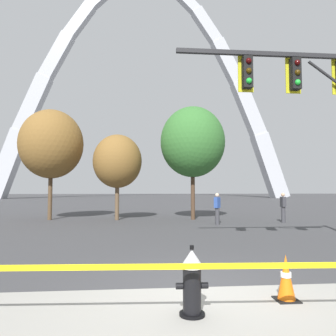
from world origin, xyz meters
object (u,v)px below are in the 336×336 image
fire_hydrant (192,282)px  pedestrian_walking_left (217,208)px  traffic_signal_gantry (331,102)px  monument_arch (144,96)px  traffic_cone_by_hydrant (286,278)px  pedestrian_standing_center (283,207)px

fire_hydrant → pedestrian_walking_left: pedestrian_walking_left is taller
traffic_signal_gantry → pedestrian_walking_left: (-1.46, 7.72, -3.45)m
monument_arch → pedestrian_walking_left: (2.91, -48.12, -19.44)m
fire_hydrant → traffic_signal_gantry: size_ratio=0.15×
traffic_cone_by_hydrant → pedestrian_walking_left: (1.63, 11.29, 0.46)m
traffic_cone_by_hydrant → monument_arch: bearing=91.2°
fire_hydrant → pedestrian_walking_left: bearing=74.6°
traffic_cone_by_hydrant → traffic_signal_gantry: 6.14m
pedestrian_standing_center → traffic_cone_by_hydrant: bearing=-114.3°
pedestrian_walking_left → traffic_signal_gantry: bearing=-79.3°
traffic_signal_gantry → monument_arch: monument_arch is taller
traffic_cone_by_hydrant → pedestrian_standing_center: bearing=65.7°
traffic_cone_by_hydrant → pedestrian_standing_center: 13.12m
traffic_cone_by_hydrant → pedestrian_standing_center: pedestrian_standing_center is taller
fire_hydrant → monument_arch: monument_arch is taller
pedestrian_walking_left → pedestrian_standing_center: 3.82m
traffic_signal_gantry → pedestrian_standing_center: size_ratio=4.04×
monument_arch → pedestrian_standing_center: monument_arch is taller
traffic_cone_by_hydrant → traffic_signal_gantry: traffic_signal_gantry is taller
pedestrian_walking_left → pedestrian_standing_center: same height
traffic_signal_gantry → monument_arch: bearing=94.5°
traffic_cone_by_hydrant → pedestrian_standing_center: (5.40, 11.94, 0.46)m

